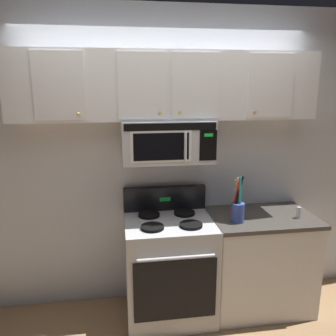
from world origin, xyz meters
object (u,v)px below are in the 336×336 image
(pepper_mill, at_px, (236,201))
(utensil_crock_blue, at_px, (238,208))
(salt_shaker, at_px, (299,213))
(over_range_microwave, at_px, (167,141))
(stove_range, at_px, (169,266))

(pepper_mill, bearing_deg, utensil_crock_blue, -105.40)
(utensil_crock_blue, xyz_separation_m, salt_shaker, (0.56, 0.00, -0.07))
(over_range_microwave, xyz_separation_m, utensil_crock_blue, (0.57, -0.22, -0.55))
(salt_shaker, xyz_separation_m, pepper_mill, (-0.50, 0.22, 0.06))
(stove_range, height_order, pepper_mill, same)
(stove_range, bearing_deg, utensil_crock_blue, -10.44)
(stove_range, relative_size, salt_shaker, 11.24)
(over_range_microwave, xyz_separation_m, pepper_mill, (0.63, -0.00, -0.57))
(stove_range, height_order, salt_shaker, stove_range)
(utensil_crock_blue, xyz_separation_m, pepper_mill, (0.06, 0.22, -0.01))
(stove_range, distance_m, over_range_microwave, 1.11)
(stove_range, distance_m, pepper_mill, 0.84)
(over_range_microwave, height_order, pepper_mill, over_range_microwave)
(utensil_crock_blue, relative_size, pepper_mill, 1.81)
(over_range_microwave, bearing_deg, salt_shaker, -11.05)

